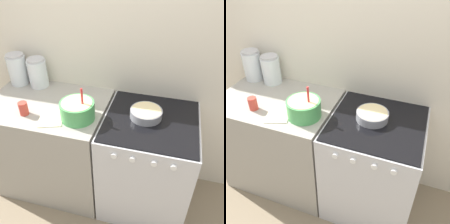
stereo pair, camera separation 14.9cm
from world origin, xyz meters
TOP-DOWN VIEW (x-y plane):
  - ground_plane at (0.00, 0.00)m, footprint 12.00×12.00m
  - wall_back at (0.00, 0.72)m, footprint 4.96×0.05m
  - countertop_cabinet at (-0.49, 0.35)m, footprint 0.98×0.69m
  - stove at (0.37, 0.35)m, footprint 0.71×0.71m
  - mixing_bowl at (-0.16, 0.23)m, footprint 0.25×0.25m
  - baking_pan at (0.32, 0.37)m, footprint 0.24×0.24m
  - storage_jar_left at (-0.87, 0.59)m, footprint 0.17×0.17m
  - storage_jar_middle at (-0.67, 0.59)m, footprint 0.16×0.16m
  - tin_can at (-0.57, 0.17)m, footprint 0.07×0.07m
  - recipe_page at (-0.36, 0.18)m, footprint 0.24×0.28m

SIDE VIEW (x-z plane):
  - ground_plane at x=0.00m, z-range 0.00..0.00m
  - stove at x=0.37m, z-range 0.00..0.92m
  - countertop_cabinet at x=-0.49m, z-range 0.00..0.92m
  - recipe_page at x=-0.36m, z-range 0.92..0.93m
  - baking_pan at x=0.32m, z-range 0.93..0.99m
  - tin_can at x=-0.57m, z-range 0.92..1.03m
  - mixing_bowl at x=-0.16m, z-range 0.87..1.13m
  - storage_jar_middle at x=-0.67m, z-range 0.91..1.16m
  - storage_jar_left at x=-0.87m, z-range 0.90..1.18m
  - wall_back at x=0.00m, z-range 0.00..2.40m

